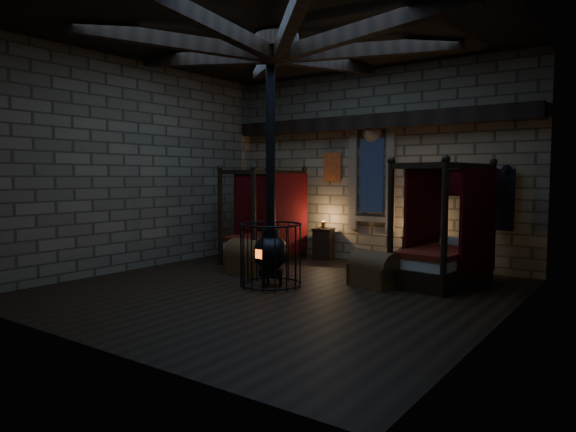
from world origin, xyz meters
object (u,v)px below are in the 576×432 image
Objects in this scene: bed_left at (266,238)px; trunk_left at (250,258)px; bed_right at (445,254)px; stove at (271,249)px; trunk_right at (375,270)px.

bed_left reaches higher than trunk_left.
bed_right is at bearing -1.17° from bed_left.
bed_left is 1.61m from trunk_left.
bed_right is 0.53× the size of stove.
bed_left is 2.72m from stove.
bed_left is 4.07m from bed_right.
stove is at bearing -127.12° from trunk_right.
trunk_right is (3.19, -1.07, -0.22)m from bed_left.
stove is at bearing -23.85° from trunk_left.
trunk_right is at bearing -18.31° from bed_left.
bed_left is at bearing -174.30° from bed_right.
bed_left is 3.37m from trunk_right.
stove is (1.73, -2.09, 0.14)m from bed_left.
trunk_left reaches higher than trunk_right.
bed_right is at bearing 65.89° from trunk_right.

